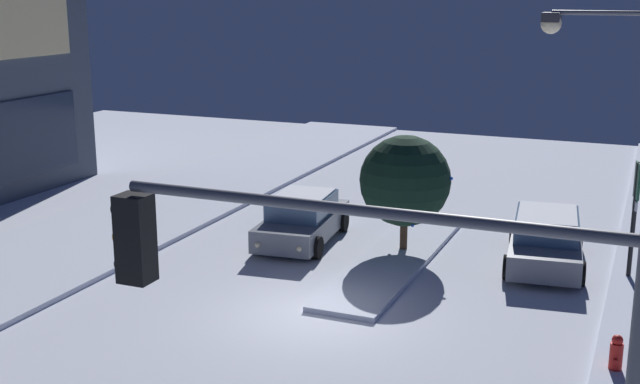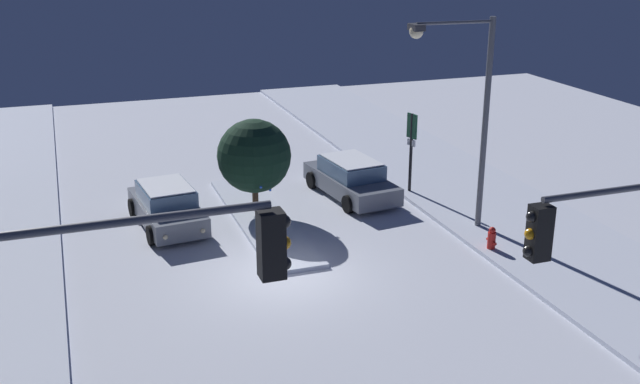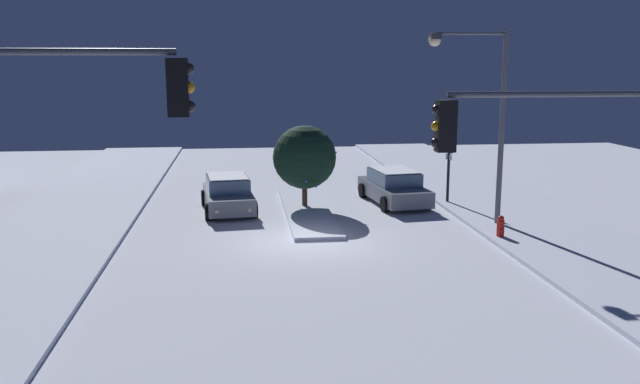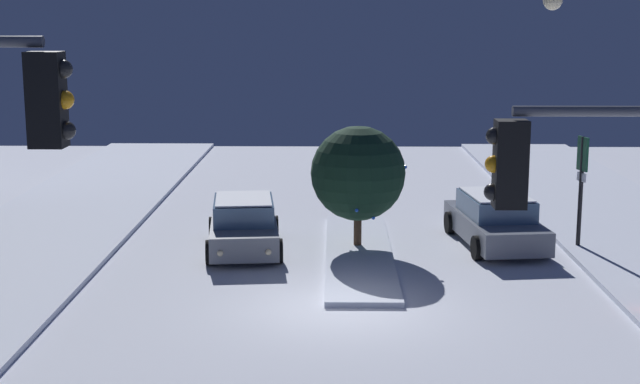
{
  "view_description": "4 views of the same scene",
  "coord_description": "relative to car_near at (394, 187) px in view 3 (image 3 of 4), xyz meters",
  "views": [
    {
      "loc": [
        -16.57,
        -7.01,
        7.46
      ],
      "look_at": [
        -0.15,
        -0.11,
        3.04
      ],
      "focal_mm": 45.58,
      "sensor_mm": 36.0,
      "label": 1
    },
    {
      "loc": [
        -19.48,
        5.75,
        9.75
      ],
      "look_at": [
        -1.85,
        -0.46,
        3.19
      ],
      "focal_mm": 42.09,
      "sensor_mm": 36.0,
      "label": 2
    },
    {
      "loc": [
        -21.94,
        2.16,
        6.0
      ],
      "look_at": [
        -2.24,
        -0.23,
        2.16
      ],
      "focal_mm": 37.43,
      "sensor_mm": 36.0,
      "label": 3
    },
    {
      "loc": [
        -19.65,
        0.19,
        6.44
      ],
      "look_at": [
        0.82,
        0.5,
        2.5
      ],
      "focal_mm": 51.28,
      "sensor_mm": 36.0,
      "label": 4
    }
  ],
  "objects": [
    {
      "name": "ground",
      "position": [
        -5.86,
        4.44,
        -0.71
      ],
      "size": [
        52.0,
        52.0,
        0.0
      ],
      "primitive_type": "plane",
      "color": "silver"
    },
    {
      "name": "curb_strip_near",
      "position": [
        -5.86,
        -4.42,
        -0.64
      ],
      "size": [
        52.0,
        5.2,
        0.14
      ],
      "primitive_type": "cube",
      "color": "silver",
      "rests_on": "ground"
    },
    {
      "name": "curb_strip_far",
      "position": [
        -5.86,
        13.29,
        -0.64
      ],
      "size": [
        52.0,
        5.2,
        0.14
      ],
      "primitive_type": "cube",
      "color": "silver",
      "rests_on": "ground"
    },
    {
      "name": "median_strip",
      "position": [
        -1.37,
        3.92,
        -0.64
      ],
      "size": [
        9.0,
        1.8,
        0.14
      ],
      "primitive_type": "cube",
      "color": "silver",
      "rests_on": "ground"
    },
    {
      "name": "car_near",
      "position": [
        0.0,
        0.0,
        0.0
      ],
      "size": [
        4.91,
        2.51,
        1.49
      ],
      "rotation": [
        0.0,
        0.0,
        0.12
      ],
      "color": "slate",
      "rests_on": "ground"
    },
    {
      "name": "car_far",
      "position": [
        -0.73,
        7.13,
        -0.0
      ],
      "size": [
        4.55,
        2.38,
        1.49
      ],
      "rotation": [
        0.0,
        0.0,
        3.24
      ],
      "color": "slate",
      "rests_on": "ground"
    },
    {
      "name": "traffic_light_corner_far_left",
      "position": [
        -16.02,
        9.93,
        3.64
      ],
      "size": [
        0.32,
        4.24,
        6.39
      ],
      "rotation": [
        0.0,
        0.0,
        -1.57
      ],
      "color": "#565960",
      "rests_on": "ground"
    },
    {
      "name": "traffic_light_corner_near_left",
      "position": [
        -15.31,
        -0.35,
        3.22
      ],
      "size": [
        0.32,
        5.63,
        5.6
      ],
      "rotation": [
        0.0,
        0.0,
        1.57
      ],
      "color": "#565960",
      "rests_on": "ground"
    },
    {
      "name": "street_lamp_arched",
      "position": [
        -4.52,
        -2.07,
        4.01
      ],
      "size": [
        0.56,
        2.89,
        7.18
      ],
      "rotation": [
        0.0,
        0.0,
        1.51
      ],
      "color": "#565960",
      "rests_on": "ground"
    },
    {
      "name": "fire_hydrant",
      "position": [
        -6.46,
        -2.25,
        -0.29
      ],
      "size": [
        0.48,
        0.26,
        0.87
      ],
      "color": "red",
      "rests_on": "ground"
    },
    {
      "name": "parking_info_sign",
      "position": [
        -0.54,
        -2.24,
        1.34
      ],
      "size": [
        0.55,
        0.18,
        3.2
      ],
      "rotation": [
        0.0,
        0.0,
        1.79
      ],
      "color": "black",
      "rests_on": "ground"
    },
    {
      "name": "decorated_tree_median",
      "position": [
        -0.6,
        3.95,
        1.46
      ],
      "size": [
        2.66,
        2.68,
        3.49
      ],
      "color": "#473323",
      "rests_on": "ground"
    }
  ]
}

